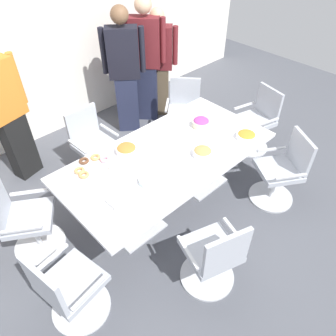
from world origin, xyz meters
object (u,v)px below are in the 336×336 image
(office_chair_1, at_px, (184,114))
(snack_bowl_cookies, at_px, (203,152))
(office_chair_2, at_px, (93,147))
(snack_bowl_chips_orange, at_px, (246,136))
(person_standing_2, at_px, (146,60))
(office_chair_6, at_px, (282,173))
(person_standing_1, at_px, (125,71))
(conference_table, at_px, (168,163))
(snack_bowl_pretzels, at_px, (126,149))
(donut_platter, at_px, (94,167))
(office_chair_0, at_px, (256,123))
(person_standing_3, at_px, (158,63))
(office_chair_4, at_px, (69,290))
(office_chair_5, at_px, (213,258))
(plate_stack, at_px, (150,181))
(snack_bowl_candy_mix, at_px, (201,123))
(office_chair_3, at_px, (25,222))
(napkin_pile, at_px, (116,202))
(person_standing_0, at_px, (6,111))

(office_chair_1, xyz_separation_m, snack_bowl_cookies, (-0.86, -1.10, 0.39))
(office_chair_2, height_order, snack_bowl_chips_orange, office_chair_2)
(person_standing_2, bearing_deg, office_chair_2, 69.18)
(person_standing_2, xyz_separation_m, snack_bowl_chips_orange, (-0.25, -2.06, -0.20))
(office_chair_6, distance_m, person_standing_1, 2.57)
(office_chair_6, xyz_separation_m, snack_bowl_chips_orange, (-0.17, 0.46, 0.39))
(conference_table, height_order, snack_bowl_chips_orange, snack_bowl_chips_orange)
(snack_bowl_pretzels, bearing_deg, conference_table, -47.32)
(office_chair_2, height_order, donut_platter, office_chair_2)
(office_chair_6, bearing_deg, snack_bowl_chips_orange, 52.46)
(office_chair_0, xyz_separation_m, snack_bowl_cookies, (-1.44, -0.22, 0.39))
(office_chair_2, relative_size, snack_bowl_pretzels, 3.92)
(person_standing_3, xyz_separation_m, snack_bowl_pretzels, (-1.65, -1.30, -0.08))
(donut_platter, bearing_deg, person_standing_1, 41.89)
(person_standing_3, height_order, snack_bowl_chips_orange, person_standing_3)
(office_chair_0, height_order, snack_bowl_pretzels, office_chair_0)
(snack_bowl_cookies, bearing_deg, conference_table, 133.41)
(office_chair_4, height_order, office_chair_5, same)
(donut_platter, xyz_separation_m, plate_stack, (0.28, -0.56, 0.01))
(office_chair_1, xyz_separation_m, snack_bowl_candy_mix, (-0.45, -0.72, 0.40))
(office_chair_3, bearing_deg, snack_bowl_cookies, 98.27)
(office_chair_5, relative_size, snack_bowl_cookies, 4.25)
(donut_platter, bearing_deg, conference_table, -26.73)
(snack_bowl_chips_orange, bearing_deg, person_standing_1, 95.31)
(office_chair_2, height_order, napkin_pile, office_chair_2)
(office_chair_3, relative_size, office_chair_4, 1.00)
(office_chair_1, bearing_deg, office_chair_3, 55.83)
(conference_table, bearing_deg, snack_bowl_chips_orange, -25.74)
(person_standing_1, relative_size, snack_bowl_pretzels, 7.94)
(office_chair_1, height_order, office_chair_3, same)
(person_standing_0, height_order, person_standing_1, person_standing_1)
(snack_bowl_pretzels, xyz_separation_m, snack_bowl_cookies, (0.57, -0.61, 0.00))
(office_chair_2, bearing_deg, office_chair_4, 47.92)
(office_chair_0, distance_m, office_chair_3, 3.26)
(office_chair_5, relative_size, person_standing_2, 0.48)
(snack_bowl_pretzels, distance_m, snack_bowl_chips_orange, 1.39)
(office_chair_2, bearing_deg, person_standing_0, -44.69)
(conference_table, bearing_deg, person_standing_0, 120.36)
(office_chair_0, bearing_deg, napkin_pile, 107.33)
(office_chair_4, relative_size, snack_bowl_cookies, 4.25)
(office_chair_1, relative_size, office_chair_4, 1.00)
(conference_table, xyz_separation_m, person_standing_2, (1.10, 1.65, 0.37))
(office_chair_0, xyz_separation_m, office_chair_2, (-2.01, 1.14, 0.00))
(office_chair_1, height_order, person_standing_0, person_standing_0)
(snack_bowl_cookies, relative_size, snack_bowl_candy_mix, 1.00)
(office_chair_3, bearing_deg, person_standing_3, 143.84)
(person_standing_0, xyz_separation_m, person_standing_1, (1.67, -0.11, 0.00))
(office_chair_0, xyz_separation_m, office_chair_6, (-0.67, -0.82, 0.00))
(office_chair_2, xyz_separation_m, person_standing_2, (1.41, 0.56, 0.59))
(person_standing_3, relative_size, plate_stack, 7.75)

